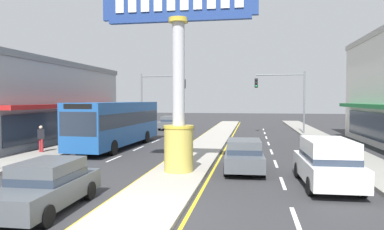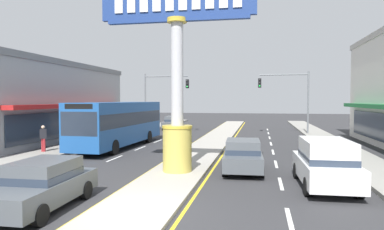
% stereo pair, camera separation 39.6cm
% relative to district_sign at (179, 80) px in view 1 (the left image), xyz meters
% --- Properties ---
extents(ground_plane, '(160.00, 160.00, 0.00)m').
position_rel_district_sign_xyz_m(ground_plane, '(0.00, -5.75, -4.34)').
color(ground_plane, '#303033').
extents(median_strip, '(2.59, 52.00, 0.14)m').
position_rel_district_sign_xyz_m(median_strip, '(0.00, 12.25, -4.27)').
color(median_strip, '#A39E93').
rests_on(median_strip, ground).
extents(sidewalk_left, '(2.50, 60.00, 0.18)m').
position_rel_district_sign_xyz_m(sidewalk_left, '(-9.15, 10.25, -4.25)').
color(sidewalk_left, gray).
rests_on(sidewalk_left, ground).
extents(sidewalk_right, '(2.50, 60.00, 0.18)m').
position_rel_district_sign_xyz_m(sidewalk_right, '(9.15, 10.25, -4.25)').
color(sidewalk_right, gray).
rests_on(sidewalk_right, ground).
extents(lane_markings, '(9.33, 52.00, 0.01)m').
position_rel_district_sign_xyz_m(lane_markings, '(0.00, 10.90, -4.33)').
color(lane_markings, silver).
rests_on(lane_markings, ground).
extents(district_sign, '(7.15, 1.40, 8.53)m').
position_rel_district_sign_xyz_m(district_sign, '(0.00, 0.00, 0.00)').
color(district_sign, gold).
rests_on(district_sign, median_strip).
extents(storefront_left, '(9.67, 20.03, 6.60)m').
position_rel_district_sign_xyz_m(storefront_left, '(-15.84, 11.00, -1.03)').
color(storefront_left, '#999EA3').
rests_on(storefront_left, ground).
extents(traffic_light_left_side, '(4.86, 0.46, 6.20)m').
position_rel_district_sign_xyz_m(traffic_light_left_side, '(-6.53, 19.86, -0.09)').
color(traffic_light_left_side, slate).
rests_on(traffic_light_left_side, ground).
extents(traffic_light_right_side, '(4.86, 0.46, 6.20)m').
position_rel_district_sign_xyz_m(traffic_light_right_side, '(6.53, 19.62, -0.09)').
color(traffic_light_right_side, slate).
rests_on(traffic_light_right_side, ground).
extents(bus_near_right_lane, '(2.76, 11.25, 3.26)m').
position_rel_district_sign_xyz_m(bus_near_right_lane, '(-6.24, 8.14, -2.47)').
color(bus_near_right_lane, '#1E5199').
rests_on(bus_near_right_lane, ground).
extents(suv_far_right_lane, '(2.08, 4.66, 1.90)m').
position_rel_district_sign_xyz_m(suv_far_right_lane, '(6.25, -1.33, -3.35)').
color(suv_far_right_lane, white).
rests_on(suv_far_right_lane, ground).
extents(sedan_near_left_lane, '(1.93, 4.35, 1.53)m').
position_rel_district_sign_xyz_m(sedan_near_left_lane, '(-2.94, -5.82, -3.55)').
color(sedan_near_left_lane, '#4C5156').
rests_on(sedan_near_left_lane, ground).
extents(sedan_mid_left_lane, '(1.99, 4.38, 1.53)m').
position_rel_district_sign_xyz_m(sedan_mid_left_lane, '(2.95, 1.22, -3.55)').
color(sedan_mid_left_lane, '#4C5156').
rests_on(sedan_mid_left_lane, ground).
extents(sedan_far_left_oncoming, '(1.93, 4.35, 1.53)m').
position_rel_district_sign_xyz_m(sedan_far_left_oncoming, '(-6.24, 23.75, -3.55)').
color(sedan_far_left_oncoming, '#4C5156').
rests_on(sedan_far_left_oncoming, ground).
extents(pedestrian_near_kerb, '(0.46, 0.40, 1.65)m').
position_rel_district_sign_xyz_m(pedestrian_near_kerb, '(-9.64, 4.04, -3.23)').
color(pedestrian_near_kerb, maroon).
rests_on(pedestrian_near_kerb, sidewalk_left).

